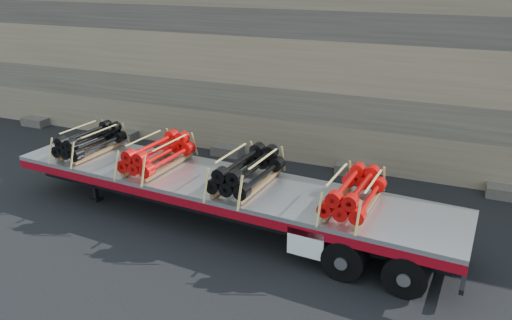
# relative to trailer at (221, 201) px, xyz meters

# --- Properties ---
(ground) EXTENTS (120.00, 120.00, 0.00)m
(ground) POSITION_rel_trailer_xyz_m (0.72, 0.37, -0.67)
(ground) COLOR black
(ground) RESTS_ON ground
(rock_wall) EXTENTS (44.00, 3.00, 7.00)m
(rock_wall) POSITION_rel_trailer_xyz_m (0.72, 6.87, 2.83)
(rock_wall) COLOR #7A6B54
(rock_wall) RESTS_ON ground
(trailer) EXTENTS (13.54, 3.48, 1.34)m
(trailer) POSITION_rel_trailer_xyz_m (0.00, 0.00, 0.00)
(trailer) COLOR #BABDC2
(trailer) RESTS_ON ground
(bundle_front) EXTENTS (1.25, 2.28, 0.78)m
(bundle_front) POSITION_rel_trailer_xyz_m (-4.85, 0.33, 1.06)
(bundle_front) COLOR black
(bundle_front) RESTS_ON trailer
(bundle_midfront) EXTENTS (1.32, 2.40, 0.82)m
(bundle_midfront) POSITION_rel_trailer_xyz_m (-2.17, 0.15, 1.08)
(bundle_midfront) COLOR red
(bundle_midfront) RESTS_ON trailer
(bundle_midrear) EXTENTS (1.37, 2.48, 0.85)m
(bundle_midrear) POSITION_rel_trailer_xyz_m (0.85, -0.06, 1.10)
(bundle_midrear) COLOR black
(bundle_midrear) RESTS_ON trailer
(bundle_rear) EXTENTS (1.27, 2.32, 0.80)m
(bundle_rear) POSITION_rel_trailer_xyz_m (3.84, -0.26, 1.07)
(bundle_rear) COLOR red
(bundle_rear) RESTS_ON trailer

